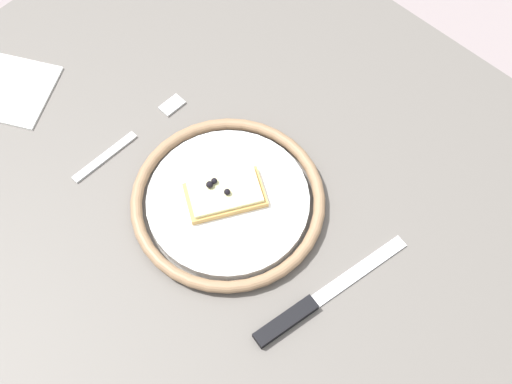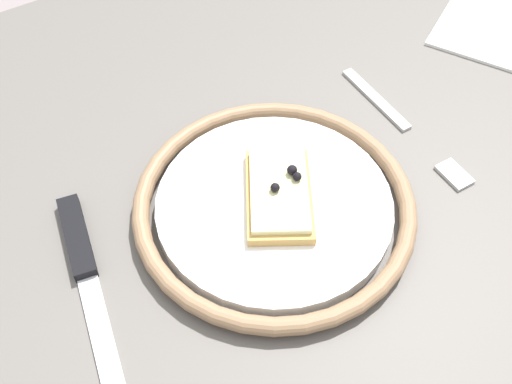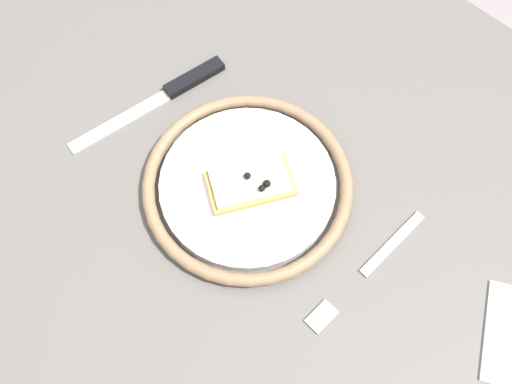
{
  "view_description": "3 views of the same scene",
  "coord_description": "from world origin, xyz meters",
  "px_view_note": "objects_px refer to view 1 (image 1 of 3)",
  "views": [
    {
      "loc": [
        0.33,
        -0.28,
        1.6
      ],
      "look_at": [
        0.03,
        0.03,
        0.8
      ],
      "focal_mm": 47.66,
      "sensor_mm": 36.0,
      "label": 1
    },
    {
      "loc": [
        0.21,
        0.28,
        1.23
      ],
      "look_at": [
        0.02,
        -0.01,
        0.79
      ],
      "focal_mm": 41.98,
      "sensor_mm": 36.0,
      "label": 2
    },
    {
      "loc": [
        -0.22,
        0.23,
        1.45
      ],
      "look_at": [
        -0.01,
        0.01,
        0.8
      ],
      "focal_mm": 41.24,
      "sensor_mm": 36.0,
      "label": 3
    }
  ],
  "objects_px": {
    "fork": "(131,137)",
    "dining_table": "(226,227)",
    "napkin": "(2,88)",
    "knife": "(306,307)",
    "plate": "(228,201)",
    "pizza_slice_near": "(227,192)"
  },
  "relations": [
    {
      "from": "knife",
      "to": "pizza_slice_near",
      "type": "bearing_deg",
      "value": 167.17
    },
    {
      "from": "plate",
      "to": "napkin",
      "type": "relative_size",
      "value": 1.79
    },
    {
      "from": "knife",
      "to": "napkin",
      "type": "xyz_separation_m",
      "value": [
        -0.57,
        -0.06,
        -0.0
      ]
    },
    {
      "from": "knife",
      "to": "fork",
      "type": "relative_size",
      "value": 1.19
    },
    {
      "from": "fork",
      "to": "dining_table",
      "type": "bearing_deg",
      "value": 6.71
    },
    {
      "from": "knife",
      "to": "fork",
      "type": "bearing_deg",
      "value": 177.14
    },
    {
      "from": "fork",
      "to": "plate",
      "type": "bearing_deg",
      "value": 6.28
    },
    {
      "from": "dining_table",
      "to": "pizza_slice_near",
      "type": "relative_size",
      "value": 8.41
    },
    {
      "from": "plate",
      "to": "napkin",
      "type": "height_order",
      "value": "plate"
    },
    {
      "from": "dining_table",
      "to": "knife",
      "type": "height_order",
      "value": "knife"
    },
    {
      "from": "pizza_slice_near",
      "to": "napkin",
      "type": "height_order",
      "value": "pizza_slice_near"
    },
    {
      "from": "knife",
      "to": "napkin",
      "type": "height_order",
      "value": "knife"
    },
    {
      "from": "dining_table",
      "to": "pizza_slice_near",
      "type": "xyz_separation_m",
      "value": [
        0.0,
        0.0,
        0.11
      ]
    },
    {
      "from": "dining_table",
      "to": "plate",
      "type": "relative_size",
      "value": 3.83
    },
    {
      "from": "dining_table",
      "to": "knife",
      "type": "distance_m",
      "value": 0.21
    },
    {
      "from": "plate",
      "to": "pizza_slice_near",
      "type": "height_order",
      "value": "pizza_slice_near"
    },
    {
      "from": "fork",
      "to": "napkin",
      "type": "relative_size",
      "value": 1.35
    },
    {
      "from": "plate",
      "to": "napkin",
      "type": "bearing_deg",
      "value": -166.24
    },
    {
      "from": "napkin",
      "to": "dining_table",
      "type": "bearing_deg",
      "value": 14.14
    },
    {
      "from": "dining_table",
      "to": "napkin",
      "type": "relative_size",
      "value": 6.88
    },
    {
      "from": "plate",
      "to": "pizza_slice_near",
      "type": "relative_size",
      "value": 2.19
    },
    {
      "from": "plate",
      "to": "pizza_slice_near",
      "type": "bearing_deg",
      "value": 143.22
    }
  ]
}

